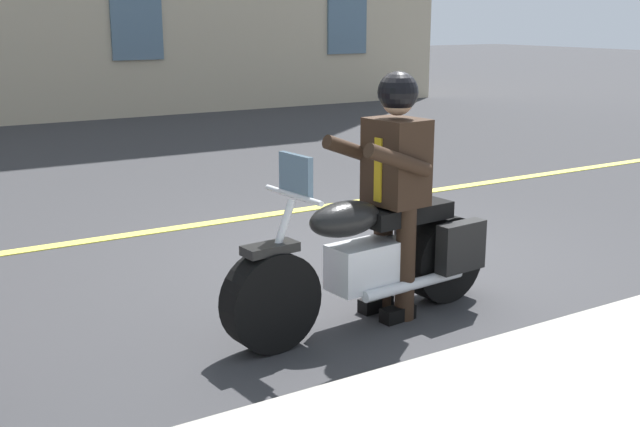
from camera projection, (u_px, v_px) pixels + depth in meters
name	position (u px, v px, depth m)	size (l,w,h in m)	color
ground_plane	(378.00, 263.00, 6.91)	(80.00, 80.00, 0.00)	#333335
lane_center_stripe	(270.00, 215.00, 8.56)	(60.00, 0.16, 0.01)	#E5DB4C
motorcycle_main	(372.00, 259.00, 5.50)	(2.22, 0.71, 1.26)	black
rider_main	(394.00, 174.00, 5.47)	(0.65, 0.59, 1.74)	black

